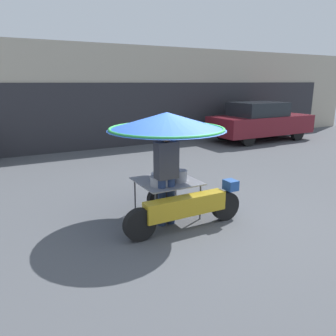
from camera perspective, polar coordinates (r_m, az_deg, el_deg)
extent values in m
plane|color=#4C4F54|center=(6.07, 5.98, -8.90)|extent=(36.00, 36.00, 0.00)
cube|color=#B2A893|center=(13.26, -14.93, 11.92)|extent=(28.00, 2.00, 3.76)
cube|color=#28282D|center=(12.31, -13.54, 8.64)|extent=(23.80, 0.06, 2.40)
cylinder|color=black|center=(6.03, 9.95, -6.51)|extent=(0.53, 0.14, 0.53)
cylinder|color=black|center=(5.22, -4.96, -9.81)|extent=(0.53, 0.14, 0.53)
cube|color=#B7931E|center=(5.52, 3.09, -6.57)|extent=(1.49, 0.24, 0.32)
cube|color=#234C93|center=(5.97, 10.85, -2.92)|extent=(0.20, 0.24, 0.18)
cylinder|color=black|center=(6.38, -1.55, -5.33)|extent=(0.47, 0.14, 0.47)
cylinder|color=#515156|center=(5.96, 5.63, -5.92)|extent=(0.03, 0.03, 0.66)
cylinder|color=#515156|center=(6.66, 1.39, -3.59)|extent=(0.03, 0.03, 0.66)
cylinder|color=#515156|center=(5.53, -2.18, -7.52)|extent=(0.03, 0.03, 0.66)
cylinder|color=#515156|center=(6.28, -5.77, -4.81)|extent=(0.03, 0.03, 0.66)
cube|color=gray|center=(5.98, -0.23, -2.30)|extent=(1.06, 1.03, 0.02)
cylinder|color=#B2B2B7|center=(5.86, -0.23, 2.15)|extent=(0.03, 0.03, 0.93)
cone|color=blue|center=(5.75, -0.24, 8.18)|extent=(2.09, 2.09, 0.31)
torus|color=green|center=(5.77, -0.24, 6.86)|extent=(2.04, 2.04, 0.05)
cylinder|color=#939399|center=(5.69, -1.47, -2.24)|extent=(0.34, 0.34, 0.16)
cylinder|color=#939399|center=(5.91, 2.07, -1.38)|extent=(0.27, 0.27, 0.21)
cylinder|color=silver|center=(6.12, -1.59, -1.36)|extent=(0.30, 0.30, 0.10)
cylinder|color=navy|center=(5.67, -1.08, -5.98)|extent=(0.14, 0.14, 0.84)
cylinder|color=navy|center=(5.75, 0.51, -5.68)|extent=(0.14, 0.14, 0.84)
cube|color=#38383D|center=(5.49, -0.29, 1.36)|extent=(0.38, 0.22, 0.63)
sphere|color=tan|center=(5.41, -0.29, 5.78)|extent=(0.23, 0.23, 0.23)
cylinder|color=black|center=(15.08, 21.58, 5.66)|extent=(0.62, 0.20, 0.62)
cylinder|color=black|center=(16.12, 17.35, 6.55)|extent=(0.62, 0.20, 0.62)
cylinder|color=black|center=(13.11, 13.74, 5.05)|extent=(0.62, 0.20, 0.62)
cylinder|color=black|center=(14.29, 9.54, 6.04)|extent=(0.62, 0.20, 0.62)
cube|color=maroon|center=(14.56, 15.83, 7.32)|extent=(4.44, 1.84, 0.74)
cube|color=#1E2328|center=(14.34, 15.37, 9.87)|extent=(2.13, 1.62, 0.56)
cylinder|color=#2D2D33|center=(16.39, 17.45, 6.11)|extent=(0.35, 0.35, 0.30)
sphere|color=#388442|center=(16.34, 17.57, 7.68)|extent=(0.71, 0.71, 0.71)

